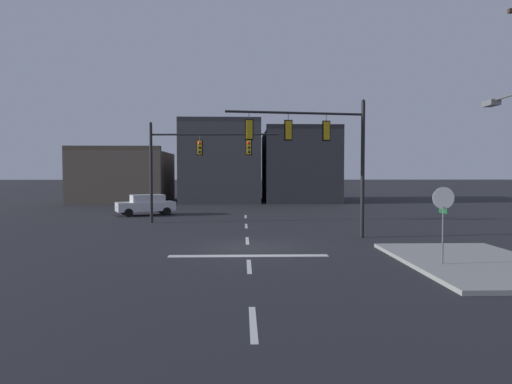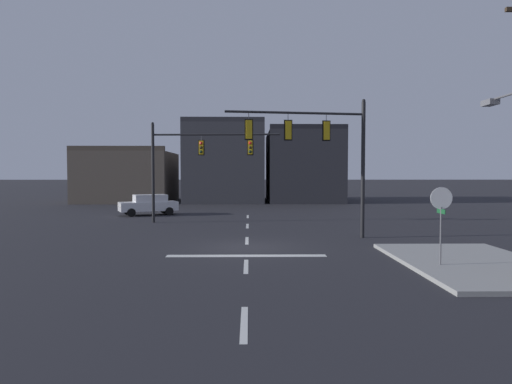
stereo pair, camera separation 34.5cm
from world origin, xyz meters
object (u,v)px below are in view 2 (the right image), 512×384
Objects in this scene: signal_mast_near_side at (320,144)px; car_lot_nearside at (149,204)px; signal_mast_far_side at (191,156)px; stop_sign at (441,207)px.

signal_mast_near_side is 17.60m from car_lot_nearside.
signal_mast_far_side reaches higher than stop_sign.
signal_mast_near_side is at bearing -44.69° from signal_mast_far_side.
signal_mast_far_side is at bearing 125.97° from stop_sign.
signal_mast_far_side is 7.63m from car_lot_nearside.
signal_mast_far_side is at bearing -53.39° from car_lot_nearside.
signal_mast_far_side reaches higher than car_lot_nearside.
car_lot_nearside is at bearing 126.61° from signal_mast_far_side.
car_lot_nearside is (-4.02, 5.42, -3.57)m from signal_mast_far_side.
car_lot_nearside is (-11.46, 12.77, -3.92)m from signal_mast_near_side.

